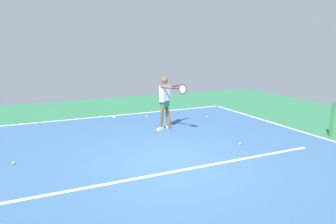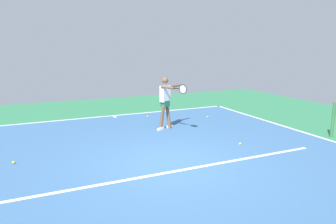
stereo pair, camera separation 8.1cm
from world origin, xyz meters
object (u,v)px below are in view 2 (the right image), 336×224
(tennis_ball_by_sideline, at_px, (148,116))
(tennis_ball_near_service_line, at_px, (208,117))
(tennis_ball_far_corner, at_px, (240,144))
(net_post, at_px, (333,120))
(tennis_ball_centre_court, at_px, (13,162))
(tennis_player, at_px, (166,99))

(tennis_ball_by_sideline, bearing_deg, tennis_ball_near_service_line, 154.26)
(tennis_ball_near_service_line, relative_size, tennis_ball_far_corner, 1.00)
(net_post, distance_m, tennis_ball_by_sideline, 6.35)
(tennis_ball_near_service_line, bearing_deg, tennis_ball_centre_court, 18.90)
(tennis_player, relative_size, tennis_ball_by_sideline, 26.24)
(tennis_ball_by_sideline, distance_m, tennis_ball_near_service_line, 2.33)
(net_post, distance_m, tennis_ball_centre_court, 8.83)
(tennis_player, bearing_deg, tennis_ball_near_service_line, 177.91)
(tennis_ball_by_sideline, xyz_separation_m, tennis_ball_far_corner, (-1.16, 4.28, 0.00))
(tennis_player, xyz_separation_m, tennis_ball_by_sideline, (-0.03, -1.87, -0.96))
(tennis_ball_centre_court, bearing_deg, tennis_ball_by_sideline, -144.09)
(net_post, distance_m, tennis_ball_near_service_line, 4.32)
(tennis_player, bearing_deg, tennis_ball_by_sideline, -114.96)
(tennis_ball_centre_court, bearing_deg, tennis_ball_near_service_line, -161.10)
(tennis_player, xyz_separation_m, tennis_ball_far_corner, (-1.19, 2.42, -0.96))
(net_post, bearing_deg, tennis_ball_far_corner, -9.18)
(tennis_ball_centre_court, height_order, tennis_ball_far_corner, same)
(tennis_ball_far_corner, bearing_deg, net_post, 170.82)
(net_post, distance_m, tennis_player, 5.12)
(tennis_player, relative_size, tennis_ball_near_service_line, 26.24)
(tennis_ball_by_sideline, distance_m, tennis_ball_far_corner, 4.44)
(tennis_player, height_order, tennis_ball_centre_court, tennis_player)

